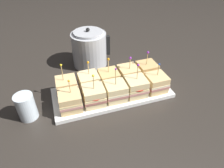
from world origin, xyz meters
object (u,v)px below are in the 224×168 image
Objects in this scene: sandwich_front_center at (116,91)px; sandwich_front_right at (136,87)px; drinking_glass at (26,107)px; sandwich_back_left at (89,82)px; sandwich_front_far_right at (156,83)px; sandwich_back_center at (109,79)px; serving_platter at (112,93)px; sandwich_back_far_left at (67,87)px; sandwich_back_far_right at (147,71)px; sandwich_front_left at (94,96)px; kettle_steel at (89,49)px; sandwich_back_right at (128,75)px; sandwich_front_far_left at (70,101)px.

sandwich_front_center reaches higher than sandwich_front_right.
sandwich_front_right reaches higher than drinking_glass.
sandwich_front_center is 0.14m from sandwich_back_left.
sandwich_back_left reaches higher than sandwich_front_far_right.
serving_platter is at bearing -88.13° from sandwich_back_center.
sandwich_back_far_left reaches higher than sandwich_front_center.
sandwich_back_center is (-0.20, 0.10, 0.00)m from sandwich_front_far_right.
sandwich_front_right is 1.01× the size of sandwich_back_far_right.
kettle_steel is at bearing 79.43° from sandwich_front_left.
drinking_glass is at bearing -135.94° from kettle_steel.
serving_platter is 0.31m from kettle_steel.
sandwich_front_far_right is 0.97× the size of sandwich_back_right.
sandwich_front_center reaches higher than sandwich_front_far_left.
sandwich_front_right is at bearing -0.15° from sandwich_front_left.
kettle_steel is (-0.23, 0.35, 0.04)m from sandwich_front_far_right.
kettle_steel is at bearing 110.18° from sandwich_front_right.
sandwich_back_center reaches higher than serving_platter.
sandwich_front_far_left is 0.31m from sandwich_back_right.
sandwich_front_far_left is 0.39m from sandwich_front_far_right.
sandwich_back_center reaches higher than sandwich_front_far_right.
sandwich_front_center reaches higher than sandwich_back_right.
sandwich_back_far_right is at bearing 44.41° from sandwich_front_right.
kettle_steel reaches higher than sandwich_back_center.
sandwich_front_left reaches higher than sandwich_back_left.
sandwich_back_center reaches higher than sandwich_front_far_left.
sandwich_front_center is 0.37m from drinking_glass.
sandwich_front_far_left is 0.20m from sandwich_front_center.
sandwich_back_center is 0.69× the size of kettle_steel.
sandwich_back_far_right is 0.71× the size of kettle_steel.
sandwich_front_left is 1.04× the size of sandwich_back_left.
sandwich_back_right reaches higher than serving_platter.
sandwich_front_left reaches higher than sandwich_back_center.
sandwich_front_right is at bearing -0.14° from sandwich_front_far_left.
sandwich_front_left is 0.29m from sandwich_front_far_right.
sandwich_front_far_left is 0.90× the size of sandwich_front_right.
sandwich_back_right is (0.29, -0.00, 0.00)m from sandwich_back_far_left.
sandwich_back_left is 0.09m from sandwich_back_center.
sandwich_back_left is at bearing 153.57° from serving_platter.
sandwich_front_left is at bearing -179.57° from sandwich_front_center.
sandwich_back_far_left reaches higher than serving_platter.
sandwich_front_left is at bearing -4.75° from drinking_glass.
sandwich_back_right is at bearing 26.23° from sandwich_front_left.
kettle_steel reaches higher than sandwich_back_far_right.
sandwich_back_far_right reaches higher than sandwich_back_right.
sandwich_back_far_left is at bearing 179.40° from sandwich_back_right.
sandwich_front_far_left is 0.10m from sandwich_front_left.
drinking_glass is at bearing -164.63° from sandwich_back_left.
sandwich_back_left is (0.00, 0.10, -0.00)m from sandwich_front_left.
drinking_glass is at bearing -168.50° from sandwich_back_center.
sandwich_back_far_left is at bearing 165.82° from sandwich_front_far_right.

